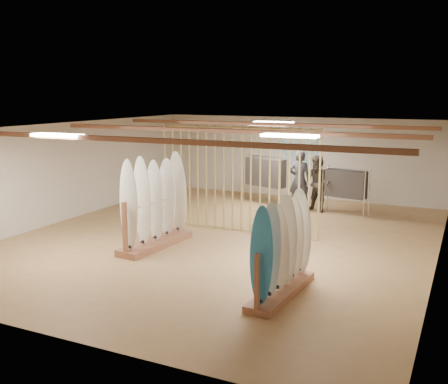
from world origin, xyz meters
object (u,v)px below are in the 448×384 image
at_px(shopper_b, 318,180).
at_px(clothing_rack_b, 346,184).
at_px(rack_right, 282,262).
at_px(shopper_a, 300,176).
at_px(clothing_rack_a, 265,172).
at_px(rack_left, 155,217).

bearing_deg(shopper_b, clothing_rack_b, 20.15).
bearing_deg(rack_right, shopper_a, 108.03).
height_order(rack_right, clothing_rack_a, rack_right).
relative_size(rack_right, shopper_a, 1.04).
bearing_deg(rack_left, shopper_a, 75.14).
height_order(clothing_rack_a, shopper_b, shopper_b).
distance_m(clothing_rack_a, shopper_a, 1.40).
distance_m(rack_right, clothing_rack_b, 6.94).
distance_m(clothing_rack_a, shopper_b, 1.91).
bearing_deg(clothing_rack_b, rack_left, -109.73).
height_order(rack_left, shopper_b, rack_left).
distance_m(rack_right, shopper_b, 7.05).
relative_size(rack_left, rack_right, 1.02).
distance_m(rack_left, clothing_rack_b, 6.29).
xyz_separation_m(clothing_rack_a, clothing_rack_b, (2.74, -0.42, -0.12)).
bearing_deg(clothing_rack_a, rack_left, -79.56).
bearing_deg(clothing_rack_a, shopper_a, -3.43).
relative_size(rack_right, clothing_rack_b, 1.56).
distance_m(rack_left, shopper_a, 5.62).
relative_size(rack_left, clothing_rack_b, 1.60).
xyz_separation_m(rack_left, shopper_a, (1.91, 5.27, 0.34)).
xyz_separation_m(clothing_rack_b, shopper_b, (-0.87, 0.01, 0.05)).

